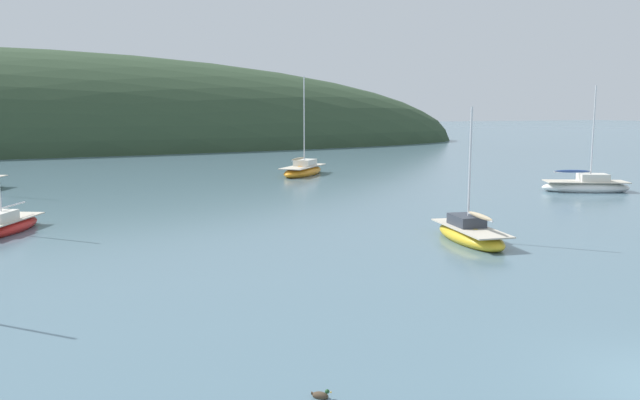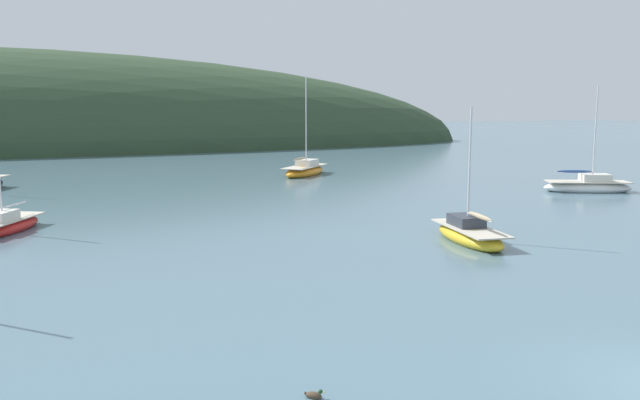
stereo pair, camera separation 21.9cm
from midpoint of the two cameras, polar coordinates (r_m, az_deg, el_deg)
sailboat_orange_cutter at (r=47.22m, az=22.90°, el=1.13°), size 6.15×4.31×7.35m
sailboat_teal_outer at (r=32.93m, az=-26.06°, el=-2.04°), size 3.63×5.03×5.60m
sailboat_red_portside at (r=54.07m, az=-1.23°, el=2.65°), size 5.86×6.05×8.47m
sailboat_cream_ketch at (r=28.26m, az=13.40°, el=-2.96°), size 2.48×5.31×5.93m
duck_straggler at (r=13.35m, az=-0.05°, el=-17.00°), size 0.38×0.36×0.24m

